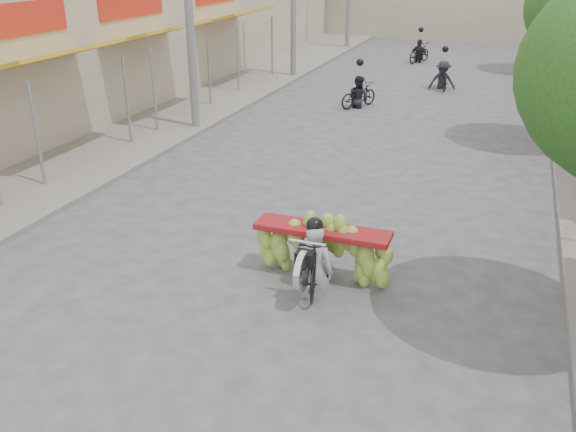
{
  "coord_description": "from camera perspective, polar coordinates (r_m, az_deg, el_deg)",
  "views": [
    {
      "loc": [
        3.72,
        -4.43,
        5.2
      ],
      "look_at": [
        0.5,
        4.31,
        1.1
      ],
      "focal_mm": 38.0,
      "sensor_mm": 36.0,
      "label": 1
    }
  ],
  "objects": [
    {
      "name": "sidewalk_left",
      "position": [
        22.78,
        -8.59,
        10.43
      ],
      "size": [
        4.0,
        60.0,
        0.12
      ],
      "primitive_type": "cube",
      "color": "gray",
      "rests_on": "ground"
    },
    {
      "name": "bg_motorbike_b",
      "position": [
        25.7,
        14.34,
        13.23
      ],
      "size": [
        1.17,
        1.9,
        1.95
      ],
      "color": "black",
      "rests_on": "ground"
    },
    {
      "name": "bg_motorbike_c",
      "position": [
        31.85,
        12.22,
        15.26
      ],
      "size": [
        1.17,
        1.79,
        1.95
      ],
      "color": "black",
      "rests_on": "ground"
    },
    {
      "name": "bg_motorbike_a",
      "position": [
        22.12,
        6.64,
        11.97
      ],
      "size": [
        1.29,
        1.67,
        1.95
      ],
      "color": "black",
      "rests_on": "ground"
    },
    {
      "name": "banana_motorbike",
      "position": [
        10.08,
        2.83,
        -2.68
      ],
      "size": [
        2.29,
        1.87,
        2.17
      ],
      "color": "black",
      "rests_on": "ground"
    },
    {
      "name": "shophouse_row_left",
      "position": [
        24.3,
        -21.14,
        17.05
      ],
      "size": [
        9.77,
        40.0,
        6.0
      ],
      "color": "#B9AB92",
      "rests_on": "ground"
    }
  ]
}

